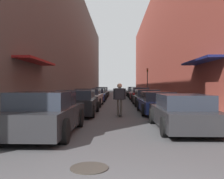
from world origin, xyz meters
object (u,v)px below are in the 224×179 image
parked_car_left_1 (78,103)px  skateboarder (120,96)px  parked_car_right_0 (182,113)px  parked_car_right_2 (147,98)px  parked_car_left_5 (102,92)px  parked_car_right_1 (157,103)px  parked_car_right_3 (140,94)px  parked_car_right_4 (136,94)px  parked_car_left_2 (89,98)px  parked_car_left_4 (100,93)px  parked_car_left_0 (45,114)px  parked_car_right_5 (134,92)px  manhole_cover (89,168)px  parked_car_left_3 (95,95)px  traffic_light (147,79)px

parked_car_left_1 → skateboarder: skateboarder is taller
parked_car_right_0 → parked_car_right_2: bearing=89.9°
parked_car_left_5 → parked_car_right_1: bearing=-78.8°
parked_car_right_3 → parked_car_right_4: size_ratio=1.14×
parked_car_left_2 → parked_car_left_5: bearing=90.3°
parked_car_left_4 → parked_car_right_3: 6.82m
parked_car_left_0 → parked_car_left_1: bearing=88.2°
parked_car_left_2 → skateboarder: skateboarder is taller
parked_car_right_5 → parked_car_right_1: bearing=-90.5°
parked_car_right_0 → manhole_cover: size_ratio=5.99×
parked_car_left_1 → parked_car_right_3: (4.29, 11.66, 0.04)m
parked_car_right_1 → parked_car_right_4: size_ratio=1.11×
parked_car_left_3 → manhole_cover: (1.59, -19.64, -0.59)m
parked_car_left_4 → parked_car_right_5: parked_car_right_5 is taller
parked_car_left_1 → manhole_cover: (1.55, -8.46, -0.61)m
parked_car_left_5 → parked_car_left_1: bearing=-89.7°
parked_car_right_0 → parked_car_left_1: bearing=134.2°
parked_car_right_4 → parked_car_left_0: bearing=-101.5°
parked_car_left_2 → parked_car_left_3: parked_car_left_2 is taller
parked_car_right_2 → parked_car_left_1: bearing=-125.6°
parked_car_left_3 → parked_car_right_3: parked_car_right_3 is taller
parked_car_right_4 → parked_car_right_3: bearing=-91.2°
parked_car_right_2 → manhole_cover: parked_car_right_2 is taller
parked_car_left_5 → parked_car_right_5: 4.55m
parked_car_left_5 → traffic_light: (5.84, -5.63, 1.64)m
parked_car_left_5 → traffic_light: size_ratio=1.27×
parked_car_left_1 → parked_car_right_3: bearing=69.8°
parked_car_left_1 → parked_car_left_3: bearing=90.2°
parked_car_left_0 → parked_car_right_1: size_ratio=0.93×
parked_car_left_4 → parked_car_right_5: 6.99m
parked_car_right_0 → traffic_light: traffic_light is taller
parked_car_left_2 → manhole_cover: bearing=-83.5°
parked_car_right_0 → parked_car_left_4: bearing=101.5°
parked_car_left_5 → parked_car_right_4: bearing=-51.2°
parked_car_right_0 → parked_car_right_3: bearing=90.0°
parked_car_left_0 → traffic_light: traffic_light is taller
parked_car_right_4 → parked_car_right_5: bearing=89.9°
parked_car_left_0 → parked_car_right_0: 4.55m
parked_car_left_3 → parked_car_right_5: 12.00m
manhole_cover → parked_car_left_3: bearing=94.6°
parked_car_left_5 → parked_car_right_3: 11.92m
parked_car_right_1 → parked_car_right_5: (0.18, 21.67, 0.08)m
parked_car_right_5 → manhole_cover: bearing=-95.3°
parked_car_right_4 → skateboarder: size_ratio=2.55×
parked_car_right_4 → traffic_light: 2.15m
parked_car_left_0 → parked_car_left_3: parked_car_left_0 is taller
parked_car_right_0 → parked_car_right_1: 5.05m
parked_car_right_5 → skateboarder: size_ratio=2.85×
parked_car_left_2 → skateboarder: bearing=-69.9°
parked_car_left_4 → parked_car_right_2: bearing=-68.2°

